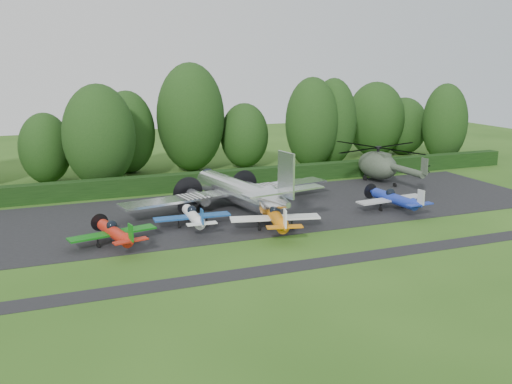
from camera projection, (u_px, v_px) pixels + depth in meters
name	position (u px, v px, depth m)	size (l,w,h in m)	color
ground	(254.00, 244.00, 46.97)	(160.00, 160.00, 0.00)	#284E16
apron	(218.00, 214.00, 56.03)	(70.00, 18.00, 0.01)	black
taxiway_verge	(284.00, 268.00, 41.53)	(70.00, 2.00, 0.00)	black
hedgerow	(189.00, 190.00, 66.00)	(90.00, 1.60, 2.00)	black
transport_plane	(237.00, 191.00, 56.49)	(23.00, 17.64, 7.37)	silver
light_plane_red	(115.00, 233.00, 46.13)	(7.20, 7.57, 2.77)	#B41F10
light_plane_white	(193.00, 216.00, 51.05)	(6.93, 7.28, 2.66)	white
light_plane_orange	(276.00, 217.00, 50.07)	(7.99, 8.40, 3.07)	orange
light_plane_blue	(394.00, 199.00, 56.92)	(7.62, 8.01, 2.93)	#1A2F9D
helicopter	(378.00, 163.00, 69.96)	(13.56, 15.88, 4.37)	#343F30
sign_board	(377.00, 167.00, 73.65)	(3.03, 0.11, 1.71)	#3F3326
tree_1	(127.00, 132.00, 74.61)	(7.23, 7.23, 10.84)	black
tree_2	(244.00, 136.00, 78.61)	(6.65, 6.65, 8.92)	black
tree_3	(45.00, 148.00, 68.71)	(6.19, 6.19, 8.59)	black
tree_5	(191.00, 117.00, 75.82)	(9.01, 9.01, 14.40)	black
tree_6	(312.00, 123.00, 78.41)	(7.37, 7.37, 12.44)	black
tree_7	(333.00, 122.00, 80.38)	(6.58, 6.58, 12.23)	black
tree_8	(99.00, 136.00, 66.57)	(8.44, 8.44, 12.09)	black
tree_9	(376.00, 119.00, 87.46)	(8.85, 8.85, 11.42)	black
tree_10	(404.00, 126.00, 89.41)	(7.33, 7.33, 8.94)	black
tree_13	(445.00, 123.00, 83.27)	(6.47, 6.47, 11.37)	black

